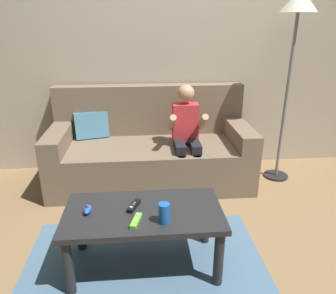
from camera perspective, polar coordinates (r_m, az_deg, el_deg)
ground_plane at (r=2.28m, az=4.49°, el=-19.64°), size 8.59×8.59×0.00m
wall_back at (r=3.34m, az=0.53°, el=17.24°), size 4.30×0.05×2.50m
couch at (r=3.17m, az=-3.14°, el=-0.64°), size 1.88×0.80×0.90m
person_seated_on_couch at (r=2.93m, az=3.28°, el=2.58°), size 0.33×0.41×0.97m
coffee_table at (r=2.06m, az=-4.34°, el=-12.72°), size 0.97×0.50×0.41m
area_rug at (r=2.27m, az=-4.08°, el=-19.89°), size 1.57×1.01×0.01m
game_remote_black_near_edge at (r=2.05m, az=-6.07°, el=-10.29°), size 0.09×0.14×0.03m
nunchuk_blue at (r=2.04m, az=-14.02°, el=-10.71°), size 0.05×0.09×0.05m
game_remote_lime_far_corner at (r=1.91m, az=-5.65°, el=-12.85°), size 0.07×0.14×0.03m
soda_can at (r=1.88m, az=-0.68°, el=-11.62°), size 0.07×0.07×0.12m
floor_lamp at (r=3.18m, az=21.90°, el=20.56°), size 0.32×0.32×1.76m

